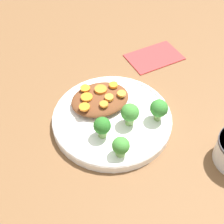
% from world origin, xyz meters
% --- Properties ---
extents(ground_plane, '(4.00, 4.00, 0.00)m').
position_xyz_m(ground_plane, '(0.00, 0.00, 0.00)').
color(ground_plane, brown).
extents(plate, '(0.26, 0.26, 0.02)m').
position_xyz_m(plate, '(0.00, 0.00, 0.01)').
color(plate, white).
rests_on(plate, ground_plane).
extents(stew_mound, '(0.13, 0.10, 0.02)m').
position_xyz_m(stew_mound, '(-0.01, 0.05, 0.03)').
color(stew_mound, brown).
rests_on(stew_mound, plate).
extents(broccoli_floret_0, '(0.04, 0.04, 0.05)m').
position_xyz_m(broccoli_floret_0, '(0.03, -0.03, 0.05)').
color(broccoli_floret_0, '#7FA85B').
rests_on(broccoli_floret_0, plate).
extents(broccoli_floret_1, '(0.03, 0.03, 0.05)m').
position_xyz_m(broccoli_floret_1, '(-0.02, -0.10, 0.04)').
color(broccoli_floret_1, '#759E51').
rests_on(broccoli_floret_1, plate).
extents(broccoli_floret_2, '(0.04, 0.04, 0.05)m').
position_xyz_m(broccoli_floret_2, '(0.09, -0.05, 0.05)').
color(broccoli_floret_2, '#7FA85B').
rests_on(broccoli_floret_2, plate).
extents(broccoli_floret_3, '(0.04, 0.04, 0.05)m').
position_xyz_m(broccoli_floret_3, '(-0.04, -0.04, 0.05)').
color(broccoli_floret_3, '#759E51').
rests_on(broccoli_floret_3, plate).
extents(carrot_slice_0, '(0.02, 0.02, 0.01)m').
position_xyz_m(carrot_slice_0, '(0.03, 0.06, 0.05)').
color(carrot_slice_0, orange).
rests_on(carrot_slice_0, stew_mound).
extents(carrot_slice_1, '(0.03, 0.03, 0.00)m').
position_xyz_m(carrot_slice_1, '(-0.04, 0.05, 0.05)').
color(carrot_slice_1, orange).
rests_on(carrot_slice_1, stew_mound).
extents(carrot_slice_2, '(0.02, 0.02, 0.00)m').
position_xyz_m(carrot_slice_2, '(-0.01, 0.02, 0.05)').
color(carrot_slice_2, orange).
rests_on(carrot_slice_2, stew_mound).
extents(carrot_slice_3, '(0.02, 0.02, 0.01)m').
position_xyz_m(carrot_slice_3, '(0.01, 0.03, 0.05)').
color(carrot_slice_3, orange).
rests_on(carrot_slice_3, stew_mound).
extents(carrot_slice_4, '(0.03, 0.03, 0.01)m').
position_xyz_m(carrot_slice_4, '(-0.00, 0.06, 0.05)').
color(carrot_slice_4, orange).
rests_on(carrot_slice_4, stew_mound).
extents(carrot_slice_5, '(0.02, 0.02, 0.00)m').
position_xyz_m(carrot_slice_5, '(-0.05, 0.03, 0.05)').
color(carrot_slice_5, orange).
rests_on(carrot_slice_5, stew_mound).
extents(carrot_slice_6, '(0.02, 0.02, 0.01)m').
position_xyz_m(carrot_slice_6, '(0.04, 0.03, 0.05)').
color(carrot_slice_6, orange).
rests_on(carrot_slice_6, stew_mound).
extents(carrot_slice_7, '(0.02, 0.02, 0.00)m').
position_xyz_m(carrot_slice_7, '(-0.03, 0.08, 0.05)').
color(carrot_slice_7, orange).
rests_on(carrot_slice_7, stew_mound).
extents(napkin, '(0.15, 0.10, 0.01)m').
position_xyz_m(napkin, '(0.20, 0.16, 0.00)').
color(napkin, '#B73333').
rests_on(napkin, ground_plane).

